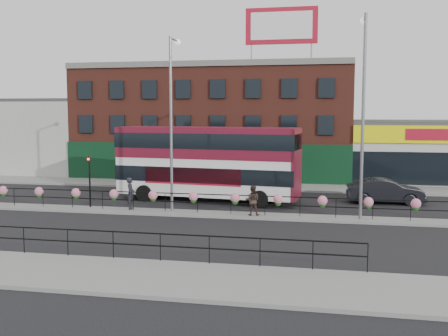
% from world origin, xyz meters
% --- Properties ---
extents(ground, '(120.00, 120.00, 0.00)m').
position_xyz_m(ground, '(0.00, 0.00, 0.00)').
color(ground, black).
rests_on(ground, ground).
extents(south_pavement, '(60.00, 4.00, 0.15)m').
position_xyz_m(south_pavement, '(0.00, -12.00, 0.07)').
color(south_pavement, gray).
rests_on(south_pavement, ground).
extents(north_pavement, '(60.00, 4.00, 0.15)m').
position_xyz_m(north_pavement, '(0.00, 12.00, 0.07)').
color(north_pavement, gray).
rests_on(north_pavement, ground).
extents(median, '(60.00, 1.60, 0.15)m').
position_xyz_m(median, '(0.00, 0.00, 0.07)').
color(median, gray).
rests_on(median, ground).
extents(yellow_line_inner, '(60.00, 0.10, 0.01)m').
position_xyz_m(yellow_line_inner, '(0.00, -9.70, 0.01)').
color(yellow_line_inner, gold).
rests_on(yellow_line_inner, ground).
extents(yellow_line_outer, '(60.00, 0.10, 0.01)m').
position_xyz_m(yellow_line_outer, '(0.00, -9.88, 0.01)').
color(yellow_line_outer, gold).
rests_on(yellow_line_outer, ground).
extents(brick_building, '(25.00, 12.21, 10.30)m').
position_xyz_m(brick_building, '(-4.00, 19.96, 5.13)').
color(brick_building, brown).
rests_on(brick_building, ground).
extents(supermarket, '(15.00, 12.25, 5.30)m').
position_xyz_m(supermarket, '(16.00, 19.90, 2.65)').
color(supermarket, silver).
rests_on(supermarket, ground).
extents(warehouse_west, '(15.50, 12.00, 7.30)m').
position_xyz_m(warehouse_west, '(-24.25, 20.00, 3.65)').
color(warehouse_west, '#B1B1AC').
rests_on(warehouse_west, ground).
extents(billboard, '(6.00, 0.29, 4.40)m').
position_xyz_m(billboard, '(2.50, 14.99, 13.18)').
color(billboard, '#A91227').
rests_on(billboard, brick_building).
extents(median_railing, '(30.04, 0.56, 1.23)m').
position_xyz_m(median_railing, '(-0.00, 0.00, 1.05)').
color(median_railing, black).
rests_on(median_railing, median).
extents(south_railing, '(20.04, 0.05, 1.12)m').
position_xyz_m(south_railing, '(-2.00, -10.10, 0.96)').
color(south_railing, black).
rests_on(south_railing, south_pavement).
extents(double_decker_bus, '(12.71, 4.33, 5.05)m').
position_xyz_m(double_decker_bus, '(-1.50, 4.83, 3.10)').
color(double_decker_bus, white).
rests_on(double_decker_bus, ground).
extents(car, '(2.28, 5.20, 1.65)m').
position_xyz_m(car, '(10.31, 6.26, 0.83)').
color(car, black).
rests_on(car, ground).
extents(pedestrian_a, '(0.93, 0.81, 1.94)m').
position_xyz_m(pedestrian_a, '(-5.27, 0.23, 1.12)').
color(pedestrian_a, black).
rests_on(pedestrian_a, median).
extents(pedestrian_b, '(0.88, 0.71, 1.73)m').
position_xyz_m(pedestrian_b, '(2.30, -0.20, 1.01)').
color(pedestrian_b, '#362722').
rests_on(pedestrian_b, median).
extents(lamp_column_west, '(0.37, 1.81, 10.33)m').
position_xyz_m(lamp_column_west, '(-2.62, 0.41, 6.27)').
color(lamp_column_west, slate).
rests_on(lamp_column_west, median).
extents(lamp_column_east, '(0.40, 1.97, 11.21)m').
position_xyz_m(lamp_column_east, '(8.32, 0.15, 6.80)').
color(lamp_column_east, slate).
rests_on(lamp_column_east, median).
extents(traffic_light_median, '(0.15, 0.28, 3.65)m').
position_xyz_m(traffic_light_median, '(-8.00, 0.39, 2.47)').
color(traffic_light_median, black).
rests_on(traffic_light_median, median).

